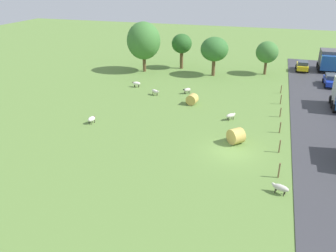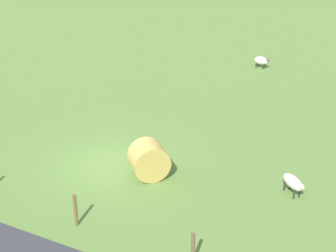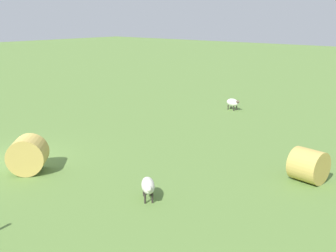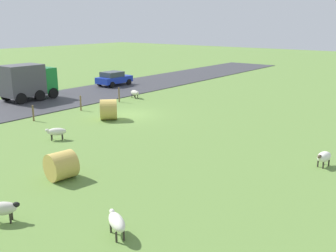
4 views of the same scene
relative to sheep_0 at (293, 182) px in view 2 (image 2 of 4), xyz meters
name	(u,v)px [view 2 (image 2 of 4)]	position (x,y,z in m)	size (l,w,h in m)	color
ground_plane	(111,164)	(1.10, -7.36, -0.51)	(160.00, 160.00, 0.00)	olive
sheep_0	(293,182)	(0.00, 0.00, 0.00)	(1.10, 1.14, 0.75)	silver
sheep_3	(261,61)	(-14.03, -5.36, -0.01)	(0.71, 1.11, 0.76)	white
hay_bale_0	(149,160)	(1.23, -5.46, 0.23)	(1.48, 1.48, 1.18)	tan
fence_post_1	(76,210)	(5.18, -6.13, 0.09)	(0.12, 0.12, 1.22)	brown
fence_post_2	(193,248)	(5.18, -1.82, 0.06)	(0.12, 0.12, 1.15)	brown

